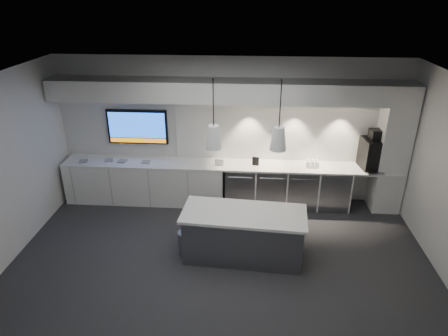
# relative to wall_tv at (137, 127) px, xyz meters

# --- Properties ---
(floor) EXTENTS (7.00, 7.00, 0.00)m
(floor) POSITION_rel_wall_tv_xyz_m (1.90, -2.45, -1.56)
(floor) COLOR #2D2D2F
(floor) RESTS_ON ground
(ceiling) EXTENTS (7.00, 7.00, 0.00)m
(ceiling) POSITION_rel_wall_tv_xyz_m (1.90, -2.45, 1.44)
(ceiling) COLOR black
(ceiling) RESTS_ON wall_back
(wall_back) EXTENTS (7.00, 0.00, 7.00)m
(wall_back) POSITION_rel_wall_tv_xyz_m (1.90, 0.05, -0.06)
(wall_back) COLOR silver
(wall_back) RESTS_ON floor
(wall_front) EXTENTS (7.00, 0.00, 7.00)m
(wall_front) POSITION_rel_wall_tv_xyz_m (1.90, -4.95, -0.06)
(wall_front) COLOR silver
(wall_front) RESTS_ON floor
(back_counter) EXTENTS (6.80, 0.65, 0.04)m
(back_counter) POSITION_rel_wall_tv_xyz_m (1.90, -0.27, -0.68)
(back_counter) COLOR white
(back_counter) RESTS_ON left_base_cabinets
(left_base_cabinets) EXTENTS (3.30, 0.63, 0.86)m
(left_base_cabinets) POSITION_rel_wall_tv_xyz_m (0.15, -0.27, -1.13)
(left_base_cabinets) COLOR white
(left_base_cabinets) RESTS_ON floor
(fridge_unit_a) EXTENTS (0.60, 0.61, 0.85)m
(fridge_unit_a) POSITION_rel_wall_tv_xyz_m (2.15, -0.27, -1.13)
(fridge_unit_a) COLOR gray
(fridge_unit_a) RESTS_ON floor
(fridge_unit_b) EXTENTS (0.60, 0.61, 0.85)m
(fridge_unit_b) POSITION_rel_wall_tv_xyz_m (2.78, -0.27, -1.13)
(fridge_unit_b) COLOR gray
(fridge_unit_b) RESTS_ON floor
(fridge_unit_c) EXTENTS (0.60, 0.61, 0.85)m
(fridge_unit_c) POSITION_rel_wall_tv_xyz_m (3.41, -0.27, -1.13)
(fridge_unit_c) COLOR gray
(fridge_unit_c) RESTS_ON floor
(fridge_unit_d) EXTENTS (0.60, 0.61, 0.85)m
(fridge_unit_d) POSITION_rel_wall_tv_xyz_m (4.04, -0.27, -1.13)
(fridge_unit_d) COLOR gray
(fridge_unit_d) RESTS_ON floor
(backsplash) EXTENTS (4.60, 0.03, 1.30)m
(backsplash) POSITION_rel_wall_tv_xyz_m (3.10, 0.03, -0.01)
(backsplash) COLOR white
(backsplash) RESTS_ON wall_back
(soffit) EXTENTS (6.90, 0.60, 0.40)m
(soffit) POSITION_rel_wall_tv_xyz_m (1.90, -0.25, 0.84)
(soffit) COLOR white
(soffit) RESTS_ON wall_back
(column) EXTENTS (0.55, 0.55, 2.60)m
(column) POSITION_rel_wall_tv_xyz_m (5.10, -0.25, -0.26)
(column) COLOR white
(column) RESTS_ON floor
(wall_tv) EXTENTS (1.25, 0.07, 0.72)m
(wall_tv) POSITION_rel_wall_tv_xyz_m (0.00, 0.00, 0.00)
(wall_tv) COLOR black
(wall_tv) RESTS_ON wall_back
(island) EXTENTS (2.08, 1.02, 0.86)m
(island) POSITION_rel_wall_tv_xyz_m (2.26, -2.09, -1.13)
(island) COLOR gray
(island) RESTS_ON floor
(bin) EXTENTS (0.34, 0.34, 0.41)m
(bin) POSITION_rel_wall_tv_xyz_m (1.29, -2.06, -1.35)
(bin) COLOR gray
(bin) RESTS_ON floor
(coffee_machine) EXTENTS (0.50, 0.66, 0.80)m
(coffee_machine) POSITION_rel_wall_tv_xyz_m (4.75, -0.25, -0.33)
(coffee_machine) COLOR black
(coffee_machine) RESTS_ON back_counter
(sign_black) EXTENTS (0.14, 0.05, 0.18)m
(sign_black) POSITION_rel_wall_tv_xyz_m (2.45, -0.30, -0.57)
(sign_black) COLOR black
(sign_black) RESTS_ON back_counter
(sign_white) EXTENTS (0.18, 0.03, 0.14)m
(sign_white) POSITION_rel_wall_tv_xyz_m (1.72, -0.36, -0.59)
(sign_white) COLOR white
(sign_white) RESTS_ON back_counter
(cup_cluster) EXTENTS (0.26, 0.16, 0.14)m
(cup_cluster) POSITION_rel_wall_tv_xyz_m (3.58, -0.30, -0.59)
(cup_cluster) COLOR white
(cup_cluster) RESTS_ON back_counter
(tray_a) EXTENTS (0.19, 0.19, 0.02)m
(tray_a) POSITION_rel_wall_tv_xyz_m (-1.09, -0.37, -0.65)
(tray_a) COLOR gray
(tray_a) RESTS_ON back_counter
(tray_b) EXTENTS (0.20, 0.20, 0.02)m
(tray_b) POSITION_rel_wall_tv_xyz_m (-0.58, -0.28, -0.65)
(tray_b) COLOR gray
(tray_b) RESTS_ON back_counter
(tray_c) EXTENTS (0.18, 0.18, 0.02)m
(tray_c) POSITION_rel_wall_tv_xyz_m (-0.29, -0.31, -0.65)
(tray_c) COLOR gray
(tray_c) RESTS_ON back_counter
(tray_d) EXTENTS (0.17, 0.17, 0.02)m
(tray_d) POSITION_rel_wall_tv_xyz_m (0.20, -0.32, -0.65)
(tray_d) COLOR gray
(tray_d) RESTS_ON back_counter
(pendant_left) EXTENTS (0.25, 0.25, 1.06)m
(pendant_left) POSITION_rel_wall_tv_xyz_m (1.78, -2.09, 0.59)
(pendant_left) COLOR white
(pendant_left) RESTS_ON ceiling
(pendant_right) EXTENTS (0.25, 0.25, 1.06)m
(pendant_right) POSITION_rel_wall_tv_xyz_m (2.74, -2.09, 0.59)
(pendant_right) COLOR white
(pendant_right) RESTS_ON ceiling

